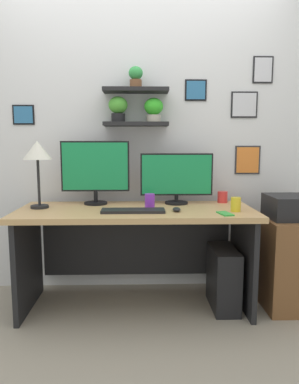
{
  "coord_description": "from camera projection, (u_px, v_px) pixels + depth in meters",
  "views": [
    {
      "loc": [
        0.03,
        -2.58,
        1.23
      ],
      "look_at": [
        0.1,
        0.05,
        0.87
      ],
      "focal_mm": 33.6,
      "sensor_mm": 36.0,
      "label": 1
    }
  ],
  "objects": [
    {
      "name": "cell_phone",
      "position": [
        225.0,
        214.0,
        2.42
      ],
      "size": [
        0.1,
        0.15,
        0.01
      ],
      "primitive_type": "cube",
      "rotation": [
        0.0,
        0.0,
        0.21
      ],
      "color": "green",
      "rests_on": "desk"
    },
    {
      "name": "monitor_right",
      "position": [
        177.0,
        177.0,
        2.81
      ],
      "size": [
        0.57,
        0.18,
        0.4
      ],
      "color": "black",
      "rests_on": "desk"
    },
    {
      "name": "computer_tower_right",
      "position": [
        223.0,
        278.0,
        2.68
      ],
      "size": [
        0.18,
        0.4,
        0.46
      ],
      "primitive_type": "cube",
      "color": "black",
      "rests_on": "ground"
    },
    {
      "name": "coffee_mug",
      "position": [
        222.0,
        197.0,
        2.89
      ],
      "size": [
        0.08,
        0.08,
        0.09
      ],
      "primitive_type": "cylinder",
      "color": "red",
      "rests_on": "desk"
    },
    {
      "name": "computer_mouse",
      "position": [
        177.0,
        209.0,
        2.51
      ],
      "size": [
        0.06,
        0.09,
        0.03
      ],
      "primitive_type": "ellipsoid",
      "color": "black",
      "rests_on": "desk"
    },
    {
      "name": "drawer_cabinet",
      "position": [
        291.0,
        262.0,
        2.7
      ],
      "size": [
        0.44,
        0.5,
        0.67
      ],
      "primitive_type": "cube",
      "color": "brown",
      "rests_on": "ground"
    },
    {
      "name": "water_cup",
      "position": [
        150.0,
        201.0,
        2.61
      ],
      "size": [
        0.07,
        0.07,
        0.11
      ],
      "primitive_type": "cylinder",
      "color": "purple",
      "rests_on": "desk"
    },
    {
      "name": "monitor_left",
      "position": [
        95.0,
        170.0,
        2.79
      ],
      "size": [
        0.53,
        0.18,
        0.49
      ],
      "color": "black",
      "rests_on": "desk"
    },
    {
      "name": "ground_plane",
      "position": [
        137.0,
        306.0,
        2.72
      ],
      "size": [
        8.0,
        8.0,
        0.0
      ],
      "primitive_type": "plane",
      "color": "gray"
    },
    {
      "name": "back_wall_assembly",
      "position": [
        137.0,
        127.0,
        2.97
      ],
      "size": [
        4.4,
        0.24,
        2.7
      ],
      "color": "silver",
      "rests_on": "ground"
    },
    {
      "name": "keyboard",
      "position": [
        133.0,
        211.0,
        2.49
      ],
      "size": [
        0.44,
        0.14,
        0.02
      ],
      "primitive_type": "cube",
      "color": "black",
      "rests_on": "desk"
    },
    {
      "name": "printer",
      "position": [
        294.0,
        207.0,
        2.65
      ],
      "size": [
        0.38,
        0.34,
        0.17
      ],
      "primitive_type": "cube",
      "color": "black",
      "rests_on": "drawer_cabinet"
    },
    {
      "name": "desk",
      "position": [
        136.0,
        234.0,
        2.7
      ],
      "size": [
        1.72,
        0.68,
        0.75
      ],
      "color": "tan",
      "rests_on": "ground"
    },
    {
      "name": "desk_lamp",
      "position": [
        37.0,
        154.0,
        2.6
      ],
      "size": [
        0.2,
        0.2,
        0.49
      ],
      "color": "black",
      "rests_on": "desk"
    },
    {
      "name": "pen_cup",
      "position": [
        236.0,
        204.0,
        2.51
      ],
      "size": [
        0.07,
        0.07,
        0.1
      ],
      "primitive_type": "cylinder",
      "color": "yellow",
      "rests_on": "desk"
    }
  ]
}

